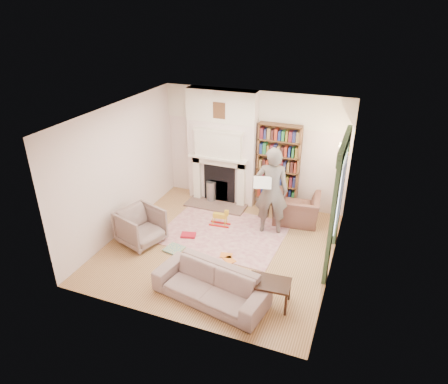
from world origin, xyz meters
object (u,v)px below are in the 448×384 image
at_px(man_reading, 271,191).
at_px(rocking_horse, 220,218).
at_px(bookcase, 278,163).
at_px(coffee_table, 269,293).
at_px(paraffin_heater, 211,192).
at_px(sofa, 211,285).
at_px(armchair_left, 141,227).
at_px(armchair_reading, 296,209).

distance_m(man_reading, rocking_horse, 1.37).
xyz_separation_m(bookcase, coffee_table, (0.75, -3.42, -0.95)).
distance_m(paraffin_heater, rocking_horse, 1.22).
height_order(sofa, man_reading, man_reading).
bearing_deg(sofa, man_reading, 92.67).
xyz_separation_m(armchair_left, coffee_table, (3.00, -0.86, -0.15)).
bearing_deg(coffee_table, armchair_reading, 88.90).
bearing_deg(paraffin_heater, rocking_horse, -58.26).
distance_m(bookcase, armchair_reading, 1.17).
relative_size(bookcase, armchair_left, 2.23).
relative_size(bookcase, coffee_table, 2.64).
relative_size(sofa, man_reading, 1.01).
distance_m(armchair_reading, rocking_horse, 1.75).
height_order(man_reading, coffee_table, man_reading).
height_order(man_reading, rocking_horse, man_reading).
height_order(armchair_reading, armchair_left, armchair_left).
xyz_separation_m(armchair_reading, rocking_horse, (-1.56, -0.78, -0.13)).
relative_size(coffee_table, rocking_horse, 1.48).
distance_m(sofa, man_reading, 2.63).
distance_m(armchair_left, paraffin_heater, 2.35).
distance_m(armchair_reading, paraffin_heater, 2.22).
bearing_deg(bookcase, coffee_table, -77.59).
height_order(paraffin_heater, rocking_horse, paraffin_heater).
height_order(sofa, rocking_horse, sofa).
relative_size(armchair_reading, man_reading, 0.53).
bearing_deg(sofa, rocking_horse, 118.70).
bearing_deg(bookcase, man_reading, -82.51).
bearing_deg(armchair_reading, bookcase, -48.85).
distance_m(bookcase, rocking_horse, 1.91).
xyz_separation_m(bookcase, armchair_reading, (0.60, -0.55, -0.84)).
relative_size(paraffin_heater, rocking_horse, 1.17).
bearing_deg(paraffin_heater, man_reading, -25.88).
distance_m(armchair_reading, sofa, 3.22).
bearing_deg(armchair_left, man_reading, -41.15).
relative_size(armchair_left, man_reading, 0.42).
xyz_separation_m(bookcase, man_reading, (0.15, -1.15, -0.19)).
bearing_deg(sofa, paraffin_heater, 123.23).
xyz_separation_m(armchair_reading, man_reading, (-0.45, -0.60, 0.65)).
height_order(bookcase, sofa, bookcase).
bearing_deg(armchair_reading, rocking_horse, 20.24).
xyz_separation_m(armchair_left, sofa, (2.05, -1.10, -0.09)).
relative_size(armchair_reading, armchair_left, 1.25).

